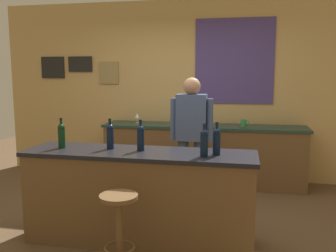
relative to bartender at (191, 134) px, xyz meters
name	(u,v)px	position (x,y,z in m)	size (l,w,h in m)	color
ground_plane	(150,225)	(-0.37, -0.61, -0.94)	(10.00, 10.00, 0.00)	brown
back_wall	(182,89)	(-0.36, 1.42, 0.48)	(6.00, 0.09, 2.80)	tan
bar_counter	(140,197)	(-0.37, -1.01, -0.47)	(2.25, 0.60, 0.92)	brown
side_counter	(203,154)	(0.03, 1.04, -0.48)	(3.02, 0.56, 0.90)	brown
bartender	(191,134)	(0.00, 0.00, 0.00)	(0.52, 0.21, 1.62)	#384766
bar_stool	(119,220)	(-0.38, -1.60, -0.48)	(0.32, 0.32, 0.68)	brown
wine_bottle_a	(62,135)	(-1.18, -1.01, 0.12)	(0.07, 0.07, 0.31)	black
wine_bottle_b	(110,135)	(-0.68, -0.95, 0.12)	(0.07, 0.07, 0.31)	black
wine_bottle_c	(141,137)	(-0.36, -0.97, 0.12)	(0.07, 0.07, 0.31)	black
wine_bottle_d	(204,142)	(0.27, -1.10, 0.12)	(0.07, 0.07, 0.31)	black
wine_bottle_e	(217,140)	(0.38, -1.01, 0.12)	(0.07, 0.07, 0.31)	black
wine_glass_a	(137,116)	(-1.00, 1.08, 0.07)	(0.07, 0.07, 0.16)	silver
wine_glass_b	(186,118)	(-0.23, 1.02, 0.07)	(0.07, 0.07, 0.16)	silver
wine_glass_c	(198,118)	(-0.03, 0.96, 0.07)	(0.07, 0.07, 0.16)	silver
wine_glass_d	(209,118)	(0.12, 0.99, 0.07)	(0.07, 0.07, 0.16)	silver
coffee_mug	(244,123)	(0.62, 1.07, 0.01)	(0.12, 0.08, 0.09)	#338C4C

